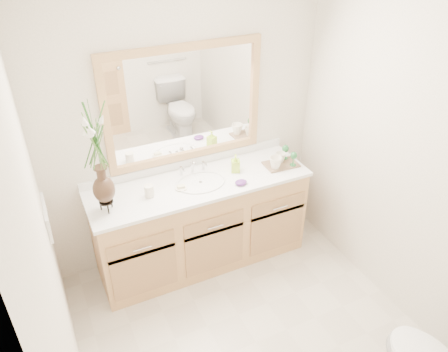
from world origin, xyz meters
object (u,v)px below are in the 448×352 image
soap_bottle (235,164)px  tray (281,164)px  flower_vase (97,148)px  tumbler (149,191)px

soap_bottle → tray: (0.41, -0.08, -0.06)m
flower_vase → tumbler: flower_vase is taller
flower_vase → tumbler: bearing=7.0°
flower_vase → tray: (1.51, 0.01, -0.52)m
tray → soap_bottle: bearing=172.5°
tray → tumbler: bearing=-178.5°
flower_vase → tray: bearing=0.2°
tumbler → flower_vase: bearing=-173.0°
soap_bottle → tray: bearing=11.3°
soap_bottle → tray: soap_bottle is taller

